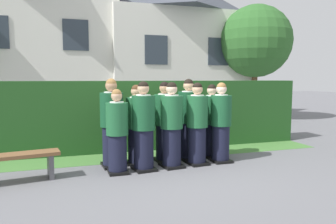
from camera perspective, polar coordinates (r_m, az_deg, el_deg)
ground_plane at (r=6.36m, az=0.64°, el=-9.66°), size 60.00×60.00×0.00m
student_front_row_0 at (r=5.88m, az=-8.97°, el=-3.78°), size 0.40×0.44×1.53m
student_front_row_1 at (r=6.00m, az=-4.34°, el=-2.87°), size 0.44×0.55×1.66m
student_front_row_2 at (r=6.19m, az=0.64°, el=-2.66°), size 0.44×0.54×1.65m
student_front_row_3 at (r=6.43m, az=5.16°, el=-2.42°), size 0.42×0.53×1.63m
student_front_row_4 at (r=6.69m, az=9.34°, el=-2.16°), size 0.42×0.47×1.63m
student_rear_row_0 at (r=6.32m, az=-9.90°, el=-2.27°), size 0.45×0.51×1.71m
student_rear_row_1 at (r=6.43m, az=-5.59°, el=-2.62°), size 0.41×0.47×1.59m
student_rear_row_2 at (r=6.63m, az=-0.57°, el=-2.07°), size 0.43×0.54×1.65m
student_rear_row_3 at (r=6.81m, az=3.61°, el=-1.64°), size 0.44×0.55×1.70m
student_rear_row_4 at (r=7.07m, az=7.68°, el=-1.87°), size 0.41×0.48×1.59m
hedge at (r=7.93m, az=-3.54°, el=-0.46°), size 7.91×0.70×1.65m
school_building_main at (r=14.59m, az=1.06°, el=11.85°), size 6.17×3.69×6.25m
school_building_annex at (r=14.40m, az=-21.69°, el=13.06°), size 6.18×4.25×7.01m
oak_tree_right at (r=13.99m, az=15.24°, el=11.94°), size 2.95×2.95×4.70m
wooden_bench at (r=5.92m, az=-25.47°, el=-7.94°), size 1.44×0.57×0.48m
lawn_strip at (r=7.31m, az=-1.93°, el=-7.56°), size 7.91×0.90×0.01m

